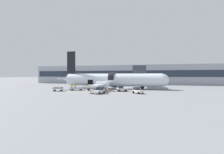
{
  "coord_description": "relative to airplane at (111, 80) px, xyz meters",
  "views": [
    {
      "loc": [
        9.16,
        -38.17,
        4.16
      ],
      "look_at": [
        -1.32,
        3.86,
        3.61
      ],
      "focal_mm": 24.0,
      "sensor_mm": 36.0,
      "label": 1
    }
  ],
  "objects": [
    {
      "name": "baggage_tug_rear",
      "position": [
        0.53,
        -12.85,
        -1.98
      ],
      "size": [
        2.63,
        3.13,
        1.52
      ],
      "color": "white",
      "rests_on": "ground_plane"
    },
    {
      "name": "airplane",
      "position": [
        0.0,
        0.0,
        0.0
      ],
      "size": [
        33.38,
        26.61,
        11.95
      ],
      "color": "silver",
      "rests_on": "ground_plane"
    },
    {
      "name": "safety_cone_engine_left",
      "position": [
        -1.13,
        -13.61,
        -2.29
      ],
      "size": [
        0.62,
        0.62,
        0.75
      ],
      "color": "black",
      "rests_on": "ground_plane"
    },
    {
      "name": "baggage_cart_queued",
      "position": [
        -3.88,
        -5.96,
        -2.08
      ],
      "size": [
        3.49,
        2.08,
        1.11
      ],
      "color": "#999BA0",
      "rests_on": "ground_plane"
    },
    {
      "name": "apron_marking_line",
      "position": [
        -1.03,
        -11.54,
        -2.64
      ],
      "size": [
        18.65,
        2.27,
        0.01
      ],
      "color": "yellow",
      "rests_on": "ground_plane"
    },
    {
      "name": "baggage_cart_loading",
      "position": [
        -7.8,
        -7.21,
        -2.22
      ],
      "size": [
        4.36,
        2.46,
        0.83
      ],
      "color": "#B7BABF",
      "rests_on": "ground_plane"
    },
    {
      "name": "terminal_strip",
      "position": [
        2.32,
        26.72,
        1.73
      ],
      "size": [
        95.59,
        8.58,
        8.75
      ],
      "color": "#9EA3AD",
      "rests_on": "ground_plane"
    },
    {
      "name": "ground_crew_loader_b",
      "position": [
        -9.46,
        -4.9,
        -1.74
      ],
      "size": [
        0.39,
        0.59,
        1.72
      ],
      "color": "#1E2338",
      "rests_on": "ground_plane"
    },
    {
      "name": "ground_crew_driver",
      "position": [
        -10.76,
        -4.6,
        -1.77
      ],
      "size": [
        0.57,
        0.5,
        1.67
      ],
      "color": "#2D2D33",
      "rests_on": "ground_plane"
    },
    {
      "name": "baggage_cart_empty",
      "position": [
        -11.38,
        -10.46,
        -2.09
      ],
      "size": [
        3.39,
        2.29,
        1.1
      ],
      "color": "#999BA0",
      "rests_on": "ground_plane"
    },
    {
      "name": "ground_plane",
      "position": [
        2.32,
        -6.43,
        -2.64
      ],
      "size": [
        500.0,
        500.0,
        0.0
      ],
      "primitive_type": "plane",
      "color": "gray"
    },
    {
      "name": "baggage_tug_mid",
      "position": [
        4.52,
        -6.83,
        -1.99
      ],
      "size": [
        3.04,
        2.73,
        1.51
      ],
      "color": "silver",
      "rests_on": "ground_plane"
    },
    {
      "name": "safety_cone_wingtip",
      "position": [
        1.71,
        -6.3,
        -2.38
      ],
      "size": [
        0.63,
        0.63,
        0.57
      ],
      "color": "black",
      "rests_on": "ground_plane"
    },
    {
      "name": "baggage_tug_lead",
      "position": [
        8.92,
        -10.43,
        -2.04
      ],
      "size": [
        2.74,
        2.63,
        1.43
      ],
      "color": "silver",
      "rests_on": "ground_plane"
    },
    {
      "name": "ground_crew_loader_a",
      "position": [
        -3.67,
        -8.83,
        -1.84
      ],
      "size": [
        0.42,
        0.54,
        1.53
      ],
      "color": "#1E2338",
      "rests_on": "ground_plane"
    },
    {
      "name": "jet_bridge_stub",
      "position": [
        8.51,
        5.78,
        2.62
      ],
      "size": [
        4.1,
        9.63,
        7.2
      ],
      "color": "#4C4C51",
      "rests_on": "ground_plane"
    },
    {
      "name": "safety_cone_nose",
      "position": [
        16.42,
        -1.5,
        -2.38
      ],
      "size": [
        0.57,
        0.57,
        0.57
      ],
      "color": "black",
      "rests_on": "ground_plane"
    }
  ]
}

